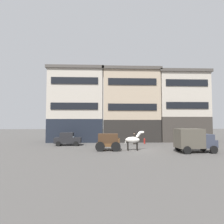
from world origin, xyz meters
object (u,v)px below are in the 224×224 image
at_px(delivery_truck_near, 194,140).
at_px(cargo_wagon, 108,141).
at_px(fire_hydrant_curbside, 144,141).
at_px(pedestrian_officer, 134,138).
at_px(sedan_dark, 68,139).
at_px(draft_horse, 133,140).

bearing_deg(delivery_truck_near, cargo_wagon, 170.37).
bearing_deg(fire_hydrant_curbside, pedestrian_officer, -158.53).
bearing_deg(cargo_wagon, sedan_dark, 139.79).
xyz_separation_m(draft_horse, delivery_truck_near, (6.54, -1.61, 0.15)).
bearing_deg(cargo_wagon, delivery_truck_near, -9.63).
bearing_deg(pedestrian_officer, delivery_truck_near, -52.77).
bearing_deg(delivery_truck_near, fire_hydrant_curbside, 115.77).
bearing_deg(pedestrian_officer, fire_hydrant_curbside, 21.47).
bearing_deg(fire_hydrant_curbside, sedan_dark, -172.86).
relative_size(delivery_truck_near, sedan_dark, 1.18).
bearing_deg(pedestrian_officer, draft_horse, -100.39).
relative_size(delivery_truck_near, fire_hydrant_curbside, 5.35).
xyz_separation_m(cargo_wagon, delivery_truck_near, (9.49, -1.61, 0.28)).
height_order(cargo_wagon, sedan_dark, cargo_wagon).
xyz_separation_m(sedan_dark, fire_hydrant_curbside, (11.43, 1.43, -0.49)).
relative_size(cargo_wagon, sedan_dark, 0.78).
distance_m(sedan_dark, pedestrian_officer, 9.77).
relative_size(draft_horse, pedestrian_officer, 1.31).
distance_m(cargo_wagon, fire_hydrant_curbside, 8.51).
xyz_separation_m(delivery_truck_near, pedestrian_officer, (-5.51, 7.25, -0.44)).
relative_size(sedan_dark, pedestrian_officer, 2.09).
height_order(draft_horse, delivery_truck_near, delivery_truck_near).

